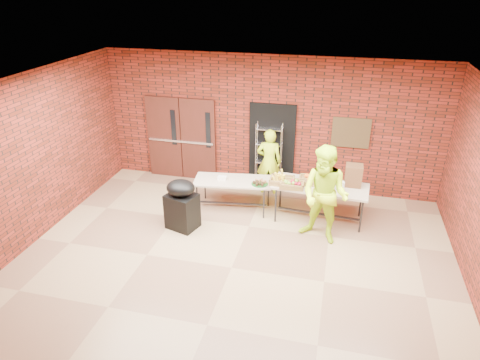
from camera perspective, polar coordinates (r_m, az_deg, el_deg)
name	(u,v)px	position (r m, az deg, el deg)	size (l,w,h in m)	color
room	(231,189)	(7.03, -1.25, -1.19)	(8.08, 7.08, 3.28)	#836046
double_doors	(182,139)	(10.89, -7.81, 5.48)	(1.78, 0.12, 2.10)	#3F1812
dark_doorway	(272,146)	(10.33, 4.25, 4.49)	(1.10, 0.06, 2.10)	black
bronze_plaque	(351,133)	(10.04, 14.57, 6.12)	(0.85, 0.04, 0.70)	#46371C
wire_rack	(269,157)	(10.29, 3.82, 3.13)	(0.61, 0.20, 1.67)	silver
table_left	(233,182)	(9.43, -0.93, -0.32)	(1.77, 0.93, 0.70)	#C2AE94
table_right	(320,188)	(9.10, 10.63, -1.10)	(2.02, 0.95, 0.81)	#C2AE94
basket_bananas	(282,180)	(9.02, 5.61, -0.04)	(0.50, 0.39, 0.15)	olive
basket_oranges	(310,180)	(9.12, 9.34, 0.00)	(0.48, 0.37, 0.15)	olive
basket_apples	(292,184)	(8.90, 6.97, -0.50)	(0.48, 0.37, 0.15)	olive
muffin_tray	(260,183)	(9.21, 2.66, -0.34)	(0.36, 0.36, 0.09)	#144E19
napkin_box	(222,178)	(9.44, -2.39, 0.30)	(0.20, 0.13, 0.07)	white
coffee_dispenser	(354,175)	(9.13, 14.90, 0.60)	(0.34, 0.31, 0.45)	brown
cup_stack_front	(339,184)	(8.89, 13.03, -0.57)	(0.09, 0.09, 0.27)	white
cup_stack_mid	(343,187)	(8.85, 13.51, -0.90)	(0.07, 0.07, 0.22)	white
cup_stack_back	(338,182)	(9.05, 12.95, -0.22)	(0.07, 0.07, 0.22)	white
covered_grill	(182,204)	(8.83, -7.77, -3.22)	(0.71, 0.65, 1.08)	black
volunteer_woman	(269,162)	(10.09, 3.88, 2.46)	(0.58, 0.38, 1.60)	#CEFE1C
volunteer_man	(325,195)	(8.30, 11.24, -2.02)	(0.96, 0.75, 1.97)	#CEFE1C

